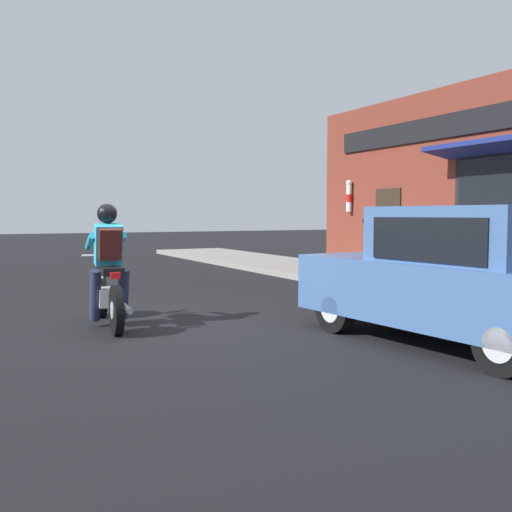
% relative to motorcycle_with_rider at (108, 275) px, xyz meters
% --- Properties ---
extents(ground_plane, '(80.00, 80.00, 0.00)m').
position_rel_motorcycle_with_rider_xyz_m(ground_plane, '(0.91, -0.14, -0.68)').
color(ground_plane, black).
extents(sidewalk_curb, '(2.60, 22.00, 0.14)m').
position_rel_motorcycle_with_rider_xyz_m(sidewalk_curb, '(6.32, 2.86, -0.61)').
color(sidewalk_curb, gray).
rests_on(sidewalk_curb, ground).
extents(storefront_building, '(1.25, 11.97, 4.20)m').
position_rel_motorcycle_with_rider_xyz_m(storefront_building, '(7.84, 0.23, 1.43)').
color(storefront_building, maroon).
rests_on(storefront_building, ground).
extents(motorcycle_with_rider, '(0.60, 2.02, 1.62)m').
position_rel_motorcycle_with_rider_xyz_m(motorcycle_with_rider, '(0.00, 0.00, 0.00)').
color(motorcycle_with_rider, black).
rests_on(motorcycle_with_rider, ground).
extents(car_hatchback, '(1.96, 3.91, 1.57)m').
position_rel_motorcycle_with_rider_xyz_m(car_hatchback, '(3.26, -2.94, 0.09)').
color(car_hatchback, black).
rests_on(car_hatchback, ground).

